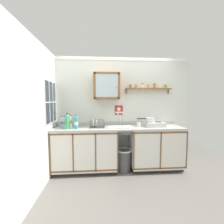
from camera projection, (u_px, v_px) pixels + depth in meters
floor at (122, 179)px, 2.85m from camera, size 5.73×5.73×0.00m
back_wall at (117, 112)px, 3.45m from camera, size 3.33×0.07×2.44m
side_wall_left at (37, 118)px, 2.38m from camera, size 0.05×3.48×2.44m
lower_cabinet_run at (86, 150)px, 3.16m from camera, size 1.31×0.57×0.90m
lower_cabinet_run_right at (155, 148)px, 3.27m from camera, size 1.11×0.57×0.90m
countertop at (119, 128)px, 3.17m from camera, size 2.69×0.59×0.03m
backsplash at (118, 123)px, 3.43m from camera, size 2.69×0.02×0.08m
sink at (120, 128)px, 3.21m from camera, size 0.53×0.42×0.46m
hot_plate_stove at (155, 124)px, 3.26m from camera, size 0.39×0.34×0.10m
saucepan at (150, 120)px, 3.27m from camera, size 0.37×0.18×0.09m
bottle_water_blue_0 at (65, 123)px, 3.06m from camera, size 0.08×0.08×0.25m
bottle_detergent_teal_1 at (76, 122)px, 2.99m from camera, size 0.08×0.08×0.28m
bottle_water_clear_2 at (70, 122)px, 3.09m from camera, size 0.07×0.07×0.27m
bottle_soda_green_3 at (67, 122)px, 2.97m from camera, size 0.08×0.08×0.32m
bottle_opaque_white_4 at (62, 122)px, 3.18m from camera, size 0.07×0.07×0.24m
dish_rack at (97, 126)px, 3.14m from camera, size 0.31×0.22×0.17m
mug at (139, 124)px, 3.23m from camera, size 0.10×0.09×0.09m
wall_cabinet at (107, 86)px, 3.20m from camera, size 0.55×0.33×0.56m
spice_shelf at (149, 88)px, 3.36m from camera, size 1.04×0.14×0.22m
warning_sign at (119, 110)px, 3.42m from camera, size 0.18×0.01×0.22m
window at (51, 102)px, 2.92m from camera, size 0.03×0.63×0.83m
trash_bin at (124, 160)px, 3.18m from camera, size 0.32×0.32×0.46m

